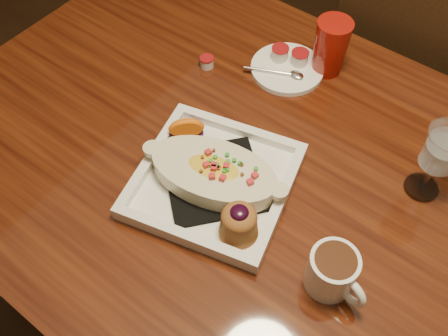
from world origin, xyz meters
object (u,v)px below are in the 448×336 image
Objects in this scene: table at (292,219)px; coffee_mug at (333,271)px; saucer at (287,66)px; red_tumbler at (330,47)px; plate at (215,180)px; chair_far at (408,88)px; goblet at (442,153)px.

coffee_mug is at bearing -41.78° from table.
saucer is 0.10m from red_tumbler.
coffee_mug reaches higher than saucer.
saucer is 1.28× the size of red_tumbler.
coffee_mug is 0.87× the size of red_tumbler.
coffee_mug is at bearing -21.81° from plate.
plate reaches higher than coffee_mug.
chair_far is at bearing 69.20° from red_tumbler.
coffee_mug is (0.26, -0.03, 0.02)m from plate.
saucer is (-0.36, 0.11, -0.10)m from goblet.
chair_far is 0.49m from saucer.
saucer is at bearing 126.79° from table.
saucer is (-0.19, 0.25, 0.11)m from table.
red_tumbler is at bearing 135.68° from coffee_mug.
red_tumbler reaches higher than saucer.
table is at bearing -68.32° from red_tumbler.
chair_far is 0.46m from red_tumbler.
chair_far is at bearing 109.67° from goblet.
chair_far is 2.86× the size of plate.
red_tumbler is at bearing 69.20° from chair_far.
table is 0.20m from plate.
saucer is at bearing 145.69° from coffee_mug.
table is 0.65m from chair_far.
table is at bearing -53.21° from saucer.
goblet reaches higher than red_tumbler.
table is 9.48× the size of saucer.
chair_far reaches higher than saucer.
coffee_mug reaches higher than table.
red_tumbler reaches higher than plate.
chair_far is 0.81m from coffee_mug.
red_tumbler is (0.07, 0.05, 0.05)m from saucer.
red_tumbler is (-0.12, -0.32, 0.30)m from chair_far.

